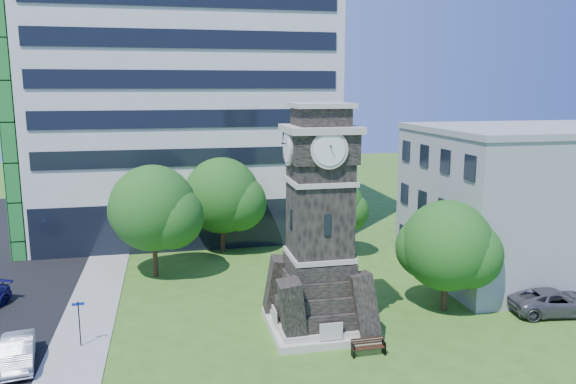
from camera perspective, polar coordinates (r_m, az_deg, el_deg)
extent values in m
plane|color=#36611B|center=(29.31, -1.73, -15.74)|extent=(160.00, 160.00, 0.00)
cube|color=gray|center=(33.81, -19.82, -12.63)|extent=(3.00, 70.00, 0.06)
cube|color=beige|center=(31.60, 3.10, -13.32)|extent=(5.40, 5.40, 0.40)
cube|color=beige|center=(31.46, 3.11, -12.74)|extent=(4.80, 4.80, 0.30)
cube|color=black|center=(29.47, 3.24, -0.78)|extent=(3.00, 3.00, 6.40)
cube|color=beige|center=(30.20, 3.18, -6.37)|extent=(3.25, 3.25, 0.25)
cube|color=beige|center=(29.29, 3.26, 1.14)|extent=(3.25, 3.25, 0.25)
cube|color=black|center=(28.26, 4.03, -3.36)|extent=(0.35, 0.08, 1.10)
cube|color=black|center=(29.05, 3.29, 4.65)|extent=(3.30, 3.30, 1.60)
cube|color=beige|center=(28.97, 3.31, 6.42)|extent=(3.70, 3.70, 0.35)
cylinder|color=white|center=(27.35, 4.28, 4.27)|extent=(1.56, 0.06, 1.56)
cylinder|color=white|center=(28.63, -0.13, 4.58)|extent=(0.06, 1.56, 1.56)
cube|color=black|center=(28.93, 3.33, 7.60)|extent=(2.60, 2.60, 0.90)
cube|color=beige|center=(28.90, 3.34, 8.79)|extent=(3.00, 3.00, 0.25)
cube|color=silver|center=(51.89, -10.46, 11.52)|extent=(25.00, 15.00, 28.00)
cube|color=black|center=(46.02, -9.68, -3.40)|extent=(24.50, 0.80, 4.00)
cube|color=#929597|center=(42.65, 23.54, -1.12)|extent=(15.00, 12.00, 10.00)
cube|color=#929597|center=(41.98, 24.06, 5.85)|extent=(15.20, 12.20, 0.40)
imported|color=#B1B3B9|center=(30.40, -25.77, -14.45)|extent=(2.12, 4.24, 1.34)
imported|color=#49484D|center=(36.65, 25.48, -10.04)|extent=(5.54, 3.10, 1.46)
cube|color=black|center=(28.65, 6.60, -15.73)|extent=(0.06, 0.43, 0.66)
cube|color=black|center=(29.16, 9.71, -15.32)|extent=(0.06, 0.43, 0.66)
cube|color=black|center=(28.85, 8.18, -15.36)|extent=(1.71, 0.45, 0.04)
cube|color=black|center=(28.92, 8.05, -14.71)|extent=(1.71, 0.04, 0.38)
cylinder|color=black|center=(30.93, -20.42, -12.48)|extent=(0.06, 0.06, 2.45)
cube|color=navy|center=(30.54, -20.55, -10.62)|extent=(0.59, 0.04, 0.15)
cylinder|color=#332114|center=(40.25, -13.35, -6.43)|extent=(0.34, 0.34, 2.84)
sphere|color=#1F591A|center=(39.39, -13.56, -1.58)|extent=(5.92, 5.92, 5.92)
sphere|color=#1F591A|center=(38.91, -11.80, -2.49)|extent=(4.44, 4.44, 4.44)
sphere|color=#1F591A|center=(40.22, -14.99, -1.86)|extent=(4.14, 4.14, 4.14)
cylinder|color=#332114|center=(45.27, -6.66, -4.41)|extent=(0.39, 0.39, 2.68)
sphere|color=#34651E|center=(44.54, -6.75, -0.34)|extent=(6.01, 6.01, 6.01)
sphere|color=#34651E|center=(44.18, -5.10, -1.09)|extent=(4.51, 4.51, 4.51)
sphere|color=#34651E|center=(45.25, -8.15, -0.59)|extent=(4.21, 4.21, 4.21)
cylinder|color=#332114|center=(44.07, 4.98, -5.00)|extent=(0.34, 0.34, 2.37)
sphere|color=#1B5118|center=(43.39, 5.04, -1.32)|extent=(4.08, 4.08, 4.08)
sphere|color=#1B5118|center=(43.35, 6.22, -1.97)|extent=(3.06, 3.06, 3.06)
sphere|color=#1B5118|center=(43.72, 3.95, -1.56)|extent=(2.85, 2.85, 2.85)
cylinder|color=#332114|center=(34.82, 15.61, -9.71)|extent=(0.36, 0.36, 2.30)
sphere|color=#25601C|center=(33.96, 15.84, -5.25)|extent=(5.30, 5.30, 5.30)
sphere|color=#25601C|center=(34.14, 17.80, -6.05)|extent=(3.97, 3.97, 3.97)
sphere|color=#25601C|center=(34.19, 13.92, -5.49)|extent=(3.71, 3.71, 3.71)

